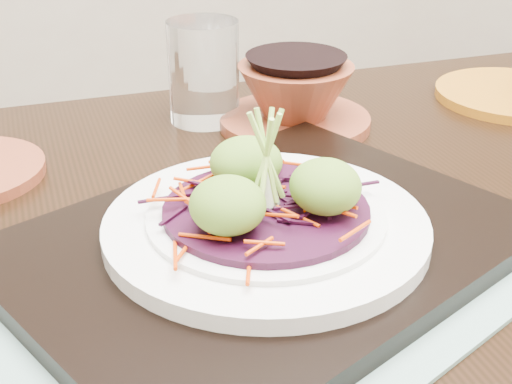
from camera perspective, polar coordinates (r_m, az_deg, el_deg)
name	(u,v)px	position (r m, az deg, el deg)	size (l,w,h in m)	color
dining_table	(283,305)	(0.66, 2.20, -9.06)	(1.14, 0.79, 0.68)	black
placemat	(266,255)	(0.56, 0.79, -5.07)	(0.44, 0.34, 0.00)	gray
serving_tray	(266,244)	(0.55, 0.79, -4.14)	(0.38, 0.29, 0.02)	black
white_plate	(266,225)	(0.54, 0.80, -2.63)	(0.25, 0.25, 0.02)	white
cabbage_bed	(266,210)	(0.54, 0.81, -1.46)	(0.16, 0.16, 0.01)	#30091E
carrot_julienne	(266,201)	(0.53, 0.82, -0.74)	(0.19, 0.19, 0.01)	#C93503
guacamole_scoops	(267,184)	(0.53, 0.86, 0.62)	(0.14, 0.12, 0.04)	olive
scallion_garnish	(266,161)	(0.52, 0.84, 2.52)	(0.06, 0.06, 0.09)	#A4D254
water_glass	(204,72)	(0.81, -4.20, 9.58)	(0.08, 0.08, 0.11)	white
terracotta_bowl_set	(295,99)	(0.79, 3.15, 7.40)	(0.18, 0.18, 0.07)	maroon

